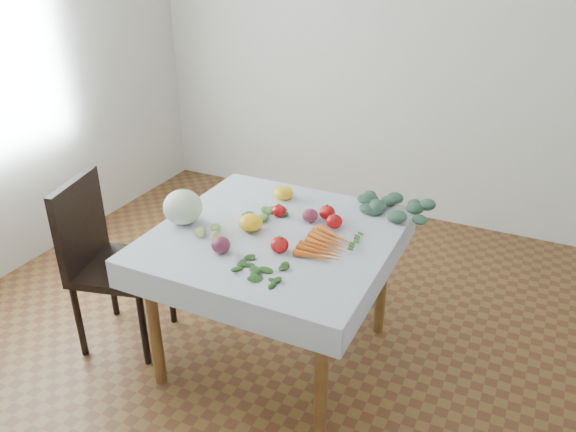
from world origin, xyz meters
name	(u,v)px	position (x,y,z in m)	size (l,w,h in m)	color
ground	(276,354)	(0.00, 0.00, 0.00)	(4.00, 4.00, 0.00)	brown
back_wall	(398,42)	(0.00, 2.00, 1.35)	(4.00, 0.04, 2.70)	silver
table	(275,251)	(0.00, 0.00, 0.65)	(1.00, 1.00, 0.75)	brown
tablecloth	(275,233)	(0.00, 0.00, 0.75)	(1.12, 1.12, 0.01)	silver
chair	(103,253)	(-0.90, -0.25, 0.54)	(0.52, 0.52, 0.95)	black
cabbage	(183,207)	(-0.46, -0.11, 0.84)	(0.19, 0.19, 0.18)	beige
tomato_a	(279,211)	(-0.06, 0.17, 0.79)	(0.07, 0.07, 0.06)	red
tomato_b	(327,212)	(0.17, 0.25, 0.79)	(0.08, 0.08, 0.07)	red
tomato_c	(280,245)	(0.10, -0.15, 0.79)	(0.08, 0.08, 0.07)	red
tomato_d	(334,222)	(0.24, 0.17, 0.79)	(0.08, 0.08, 0.07)	red
heirloom_back	(284,193)	(-0.13, 0.36, 0.79)	(0.11, 0.11, 0.08)	#FFAF1A
heirloom_front	(251,223)	(-0.11, -0.03, 0.80)	(0.12, 0.12, 0.08)	#FFAF1A
onion_a	(310,215)	(0.11, 0.18, 0.79)	(0.08, 0.08, 0.07)	#52172C
onion_b	(221,245)	(-0.14, -0.27, 0.79)	(0.09, 0.09, 0.07)	#52172C
tomatillo_cluster	(213,231)	(-0.26, -0.15, 0.78)	(0.10, 0.11, 0.04)	#9DB76A
carrot_bunch	(326,246)	(0.28, -0.04, 0.77)	(0.22, 0.30, 0.03)	#E65219
kale_bunch	(396,208)	(0.47, 0.47, 0.78)	(0.39, 0.31, 0.05)	#365945
basil_bunch	(261,271)	(0.11, -0.35, 0.76)	(0.24, 0.21, 0.01)	#25551A
dill_bunch	(267,216)	(-0.11, 0.12, 0.77)	(0.24, 0.18, 0.02)	#497A38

